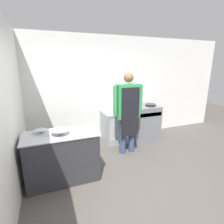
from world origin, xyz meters
name	(u,v)px	position (x,y,z in m)	size (l,w,h in m)	color
ground_plane	(131,189)	(0.00, 0.00, 0.00)	(14.00, 14.00, 0.00)	#4C4742
wall_back	(94,90)	(0.00, 2.21, 1.35)	(8.00, 0.05, 2.70)	white
wall_left	(13,105)	(-1.69, 1.00, 1.35)	(0.05, 8.00, 2.70)	white
prep_counter	(63,156)	(-1.00, 0.70, 0.43)	(1.24, 0.63, 0.87)	#2D2D33
stove	(142,122)	(1.24, 1.78, 0.46)	(0.76, 0.69, 0.95)	slate
fridge_unit	(115,127)	(0.47, 1.85, 0.40)	(0.64, 0.60, 0.80)	#93999E
person_cook	(128,108)	(0.49, 1.18, 1.05)	(0.69, 0.24, 1.83)	#38476B
mixing_bowl	(60,132)	(-1.02, 0.65, 0.91)	(0.31, 0.31, 0.09)	#B2B5BC
small_bowl	(41,131)	(-1.31, 0.84, 0.90)	(0.20, 0.20, 0.06)	#B2B5BC
stock_pot	(135,100)	(1.06, 1.90, 1.06)	(0.32, 0.32, 0.23)	#B2B5BC
saute_pan	(151,105)	(1.39, 1.66, 0.96)	(0.27, 0.27, 0.04)	#262628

